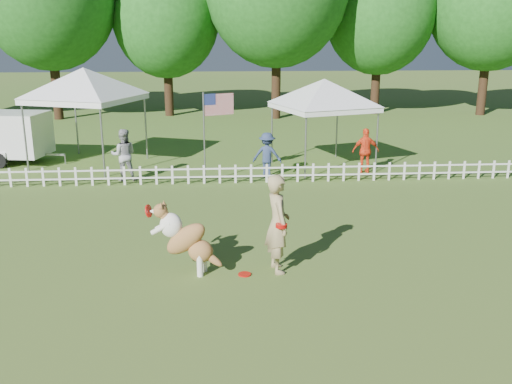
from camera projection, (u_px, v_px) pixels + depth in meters
ground at (235, 272)px, 11.50m from camera, size 120.00×120.00×0.00m
picket_fence at (228, 174)px, 18.14m from camera, size 22.00×0.08×0.60m
handler at (278, 224)px, 11.29m from camera, size 0.61×0.81×2.01m
dog at (187, 239)px, 11.28m from camera, size 1.45×0.83×1.43m
frisbee_on_turf at (245, 274)px, 11.35m from camera, size 0.32×0.32×0.02m
canopy_tent_left at (87, 118)px, 20.33m from camera, size 4.24×4.24×3.39m
canopy_tent_right at (323, 125)px, 19.96m from camera, size 3.71×3.71×3.04m
flag_pole at (204, 139)px, 17.87m from camera, size 1.05×0.57×2.87m
spectator_a at (124, 155)px, 18.34m from camera, size 0.87×0.70×1.68m
spectator_b at (267, 155)px, 18.83m from camera, size 1.05×0.73×1.48m
spectator_c at (366, 151)px, 19.38m from camera, size 0.90×0.39×1.53m
tree_left at (49, 5)px, 29.90m from camera, size 7.40×7.40×12.00m
tree_center_left at (166, 27)px, 31.57m from camera, size 6.00×6.00×9.80m
tree_center_right at (277, 0)px, 30.15m from camera, size 7.60×7.60×12.60m
tree_right at (379, 22)px, 32.29m from camera, size 6.20×6.20×10.40m
tree_far_right at (491, 12)px, 31.60m from camera, size 7.00×7.00×11.40m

